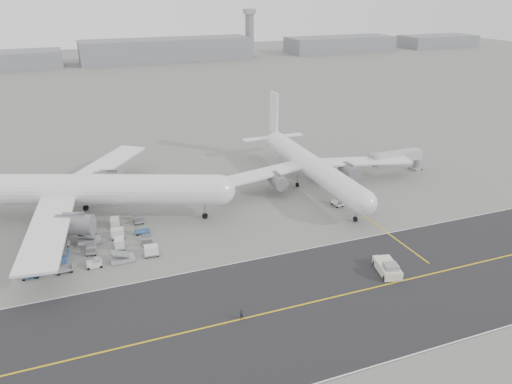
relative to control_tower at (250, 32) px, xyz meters
name	(u,v)px	position (x,y,z in m)	size (l,w,h in m)	color
ground	(245,255)	(-100.00, -265.00, -16.25)	(700.00, 700.00, 0.00)	gray
taxiway	(313,302)	(-94.98, -282.98, -16.24)	(220.00, 59.00, 0.03)	#2A2A2C
horizon_buildings	(152,61)	(-70.00, -5.00, -16.25)	(520.00, 28.00, 28.00)	gray
control_tower	(250,32)	(0.00, 0.00, 0.00)	(7.00, 7.00, 31.25)	gray
airliner_a	(78,190)	(-127.32, -237.38, -9.62)	(63.61, 62.37, 23.05)	white
airliner_b	(310,165)	(-73.08, -238.23, -10.78)	(54.51, 55.12, 19.01)	white
pushback_tug	(388,268)	(-78.98, -279.88, -15.24)	(4.62, 8.75, 2.47)	beige
jet_bridge	(396,158)	(-47.54, -238.21, -12.02)	(16.10, 3.33, 6.08)	gray
gse_cluster	(91,248)	(-126.55, -251.80, -16.25)	(28.80, 22.78, 2.15)	gray
stray_dolly	(337,206)	(-72.77, -251.56, -16.25)	(1.76, 2.85, 1.76)	silver
ground_crew_a	(242,314)	(-107.08, -282.97, -15.43)	(0.60, 0.40, 1.65)	black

